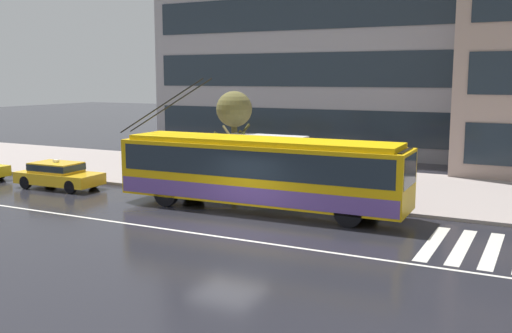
{
  "coord_description": "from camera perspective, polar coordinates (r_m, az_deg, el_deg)",
  "views": [
    {
      "loc": [
        10.2,
        -17.71,
        5.35
      ],
      "look_at": [
        -0.64,
        3.56,
        1.69
      ],
      "focal_mm": 40.87,
      "sensor_mm": 36.0,
      "label": 1
    }
  ],
  "objects": [
    {
      "name": "crosswalk_stripe_inner_a",
      "position": [
        19.9,
        19.51,
        -7.39
      ],
      "size": [
        0.44,
        4.4,
        0.01
      ],
      "primitive_type": "cube",
      "color": "beige",
      "rests_on": "ground_plane"
    },
    {
      "name": "pedestrian_at_shelter",
      "position": [
        24.49,
        12.1,
        -0.14
      ],
      "size": [
        1.35,
        1.35,
        1.93
      ],
      "color": "#454E51",
      "rests_on": "sidewalk_slab"
    },
    {
      "name": "lane_centre_line",
      "position": [
        20.13,
        -4.55,
        -6.72
      ],
      "size": [
        72.0,
        0.14,
        0.01
      ],
      "primitive_type": "cube",
      "color": "silver",
      "rests_on": "ground_plane"
    },
    {
      "name": "sidewalk_slab",
      "position": [
        29.65,
        6.45,
        -1.6
      ],
      "size": [
        80.0,
        10.0,
        0.14
      ],
      "primitive_type": "cube",
      "color": "gray",
      "rests_on": "ground_plane"
    },
    {
      "name": "street_tree_bare",
      "position": [
        29.16,
        -2.15,
        5.4
      ],
      "size": [
        2.27,
        2.04,
        4.55
      ],
      "color": "#4E4B24",
      "rests_on": "sidewalk_slab"
    },
    {
      "name": "taxi_queued_behind_bus",
      "position": [
        29.93,
        -18.79,
        -0.69
      ],
      "size": [
        4.33,
        1.93,
        1.39
      ],
      "color": "yellow",
      "rests_on": "ground_plane"
    },
    {
      "name": "office_tower_corner_left",
      "position": [
        44.87,
        8.53,
        14.21
      ],
      "size": [
        26.84,
        10.83,
        19.42
      ],
      "color": "gray",
      "rests_on": "ground_plane"
    },
    {
      "name": "crosswalk_stripe_center",
      "position": [
        19.81,
        22.11,
        -7.6
      ],
      "size": [
        0.44,
        4.4,
        0.01
      ],
      "primitive_type": "cube",
      "color": "beige",
      "rests_on": "ground_plane"
    },
    {
      "name": "pedestrian_approaching_curb",
      "position": [
        25.82,
        11.59,
        0.55
      ],
      "size": [
        1.23,
        1.23,
        2.02
      ],
      "color": "#193246",
      "rests_on": "sidewalk_slab"
    },
    {
      "name": "trolleybus",
      "position": [
        23.49,
        0.41,
        -0.44
      ],
      "size": [
        12.72,
        2.72,
        5.34
      ],
      "color": "#E6AD0D",
      "rests_on": "ground_plane"
    },
    {
      "name": "crosswalk_stripe_edge_near",
      "position": [
        20.02,
        16.94,
        -7.16
      ],
      "size": [
        0.44,
        4.4,
        0.01
      ],
      "primitive_type": "cube",
      "color": "beige",
      "rests_on": "ground_plane"
    },
    {
      "name": "bus_shelter",
      "position": [
        27.57,
        0.91,
        1.83
      ],
      "size": [
        3.92,
        1.86,
        2.5
      ],
      "color": "gray",
      "rests_on": "sidewalk_slab"
    },
    {
      "name": "ground_plane",
      "position": [
        21.12,
        -2.84,
        -5.97
      ],
      "size": [
        160.0,
        160.0,
        0.0
      ],
      "primitive_type": "plane",
      "color": "black"
    }
  ]
}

